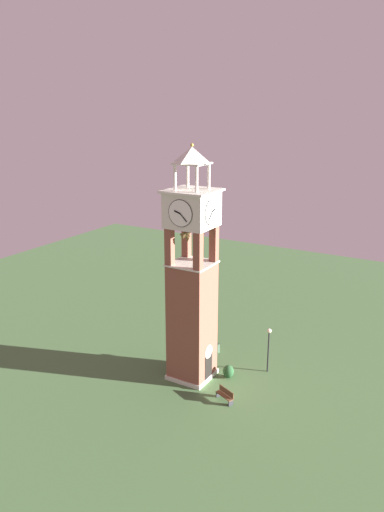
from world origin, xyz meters
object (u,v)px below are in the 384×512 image
Objects in this scene: park_bench at (225,395)px; trash_bin at (217,348)px; lamp_post at (269,342)px; clock_tower at (192,288)px.

park_bench is 7.63m from trash_bin.
trash_bin is (6.45, 4.06, -0.08)m from park_bench.
trash_bin is (0.89, 5.15, -2.25)m from lamp_post.
lamp_post reaches higher than trash_bin.
clock_tower is 8.30m from park_bench.
lamp_post is at bearing -11.10° from park_bench.
park_bench is at bearing -115.17° from clock_tower.
clock_tower is at bearing 64.83° from park_bench.
lamp_post is at bearing -53.14° from clock_tower.
lamp_post reaches higher than park_bench.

